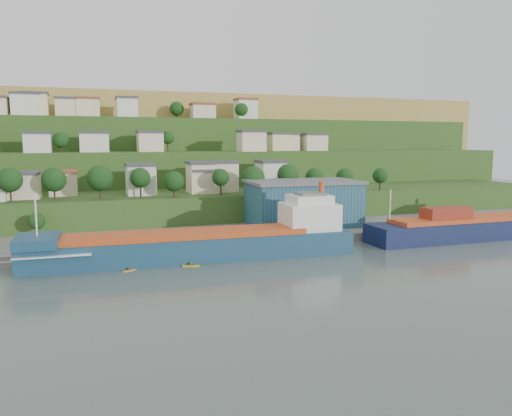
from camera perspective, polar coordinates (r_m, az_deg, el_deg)
name	(u,v)px	position (r m, az deg, el deg)	size (l,w,h in m)	color
ground	(213,268)	(103.30, -4.90, -6.79)	(500.00, 500.00, 0.00)	#465651
quay	(259,237)	(135.16, 0.40, -3.34)	(220.00, 26.00, 4.00)	slate
hillside	(133,191)	(268.05, -13.87, 1.90)	(360.00, 211.31, 96.00)	#284719
cargo_ship_near	(205,245)	(110.89, -5.82, -4.25)	(71.74, 13.96, 18.34)	navy
cargo_ship_far	(486,227)	(147.74, 24.75, -2.02)	(64.21, 10.92, 17.43)	#0C1836
warehouse	(303,203)	(141.85, 5.37, 0.60)	(31.83, 20.38, 12.80)	navy
dinghy	(8,254)	(120.94, -26.45, -4.68)	(3.70, 1.39, 0.74)	silver
kayak_orange	(129,270)	(103.42, -14.28, -6.87)	(2.81, 1.52, 0.71)	orange
kayak_yellow	(191,265)	(104.58, -7.43, -6.50)	(3.67, 1.62, 0.91)	gold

